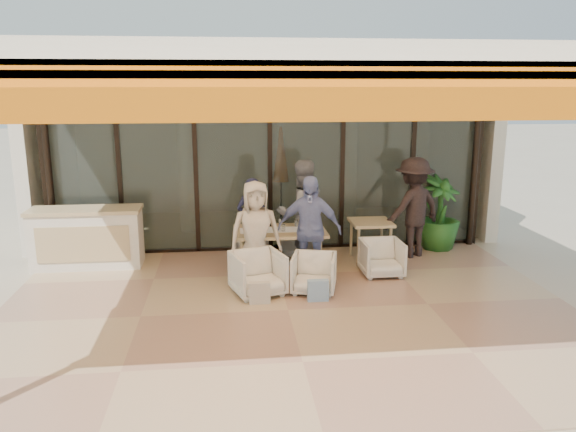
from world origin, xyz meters
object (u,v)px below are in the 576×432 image
object	(u,v)px
chair_near_right	(314,272)
potted_palm	(439,213)
host_counter	(87,238)
diner_periwinkle	(309,229)
diner_cream	(256,233)
dining_table	(279,233)
diner_grey	(301,213)
side_chair	(382,256)
standing_woman	(413,208)
side_table	(371,227)
diner_navy	(253,222)
chair_far_left	(252,241)
chair_far_right	(298,237)
chair_near_left	(258,272)

from	to	relation	value
chair_near_right	potted_palm	xyz separation A→B (m)	(2.69, 2.00, 0.38)
host_counter	diner_periwinkle	distance (m)	3.83
potted_palm	diner_cream	bearing A→B (deg)	-156.99
dining_table	chair_near_right	size ratio (longest dim) A/B	2.28
chair_near_right	diner_grey	bearing A→B (deg)	104.70
host_counter	diner_grey	xyz separation A→B (m)	(3.65, -0.21, 0.39)
side_chair	standing_woman	xyz separation A→B (m)	(0.82, 0.96, 0.58)
host_counter	dining_table	bearing A→B (deg)	-11.40
chair_near_right	standing_woman	world-z (taller)	standing_woman
diner_periwinkle	side_table	world-z (taller)	diner_periwinkle
dining_table	diner_cream	size ratio (longest dim) A/B	0.91
diner_navy	standing_woman	distance (m)	2.89
chair_far_left	potted_palm	xyz separation A→B (m)	(3.53, 0.10, 0.40)
chair_near_right	diner_periwinkle	bearing A→B (deg)	104.70
diner_navy	side_chair	xyz separation A→B (m)	(2.06, -0.77, -0.44)
chair_far_right	chair_near_right	distance (m)	1.90
chair_far_left	chair_near_left	world-z (taller)	chair_near_left
side_chair	standing_woman	world-z (taller)	standing_woman
diner_cream	side_table	size ratio (longest dim) A/B	2.20
diner_grey	diner_periwinkle	xyz separation A→B (m)	(0.00, -0.90, -0.06)
dining_table	diner_grey	bearing A→B (deg)	46.21
diner_grey	side_chair	xyz separation A→B (m)	(1.22, -0.77, -0.58)
chair_far_right	standing_woman	distance (m)	2.14
chair_near_left	potted_palm	world-z (taller)	potted_palm
diner_cream	side_chair	xyz separation A→B (m)	(2.06, 0.13, -0.49)
chair_near_left	diner_grey	bearing A→B (deg)	41.62
side_table	side_chair	size ratio (longest dim) A/B	1.12
chair_near_left	diner_periwinkle	bearing A→B (deg)	13.35
diner_navy	diner_cream	distance (m)	0.90
potted_palm	chair_far_left	bearing A→B (deg)	-178.38
standing_woman	potted_palm	world-z (taller)	standing_woman
diner_navy	diner_cream	world-z (taller)	diner_cream
chair_near_right	side_chair	size ratio (longest dim) A/B	0.99
chair_far_right	diner_navy	size ratio (longest dim) A/B	0.46
host_counter	side_table	xyz separation A→B (m)	(4.87, -0.22, 0.11)
side_chair	dining_table	bearing A→B (deg)	168.34
dining_table	chair_near_right	distance (m)	1.11
chair_near_left	diner_grey	world-z (taller)	diner_grey
dining_table	chair_near_left	distance (m)	1.09
chair_far_left	chair_near_left	bearing A→B (deg)	96.17
diner_periwinkle	potted_palm	distance (m)	3.09
dining_table	chair_far_right	xyz separation A→B (m)	(0.43, 0.94, -0.33)
chair_far_right	host_counter	bearing A→B (deg)	9.00
diner_cream	diner_periwinkle	xyz separation A→B (m)	(0.84, 0.00, 0.04)
chair_far_right	diner_navy	bearing A→B (deg)	35.15
host_counter	potted_palm	size ratio (longest dim) A/B	1.31
diner_periwinkle	side_table	bearing A→B (deg)	50.17
chair_near_left	diner_navy	xyz separation A→B (m)	(0.00, 1.40, 0.41)
diner_cream	side_chair	size ratio (longest dim) A/B	2.46
chair_far_left	diner_cream	world-z (taller)	diner_cream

